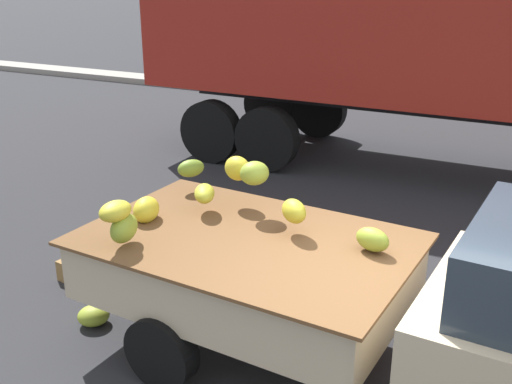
% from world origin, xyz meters
% --- Properties ---
extents(curb_strip, '(80.00, 0.80, 0.16)m').
position_xyz_m(curb_strip, '(0.00, 10.65, 0.08)').
color(curb_strip, gray).
rests_on(curb_strip, ground).
extents(pickup_truck, '(5.09, 2.19, 1.70)m').
position_xyz_m(pickup_truck, '(0.63, 0.12, 0.88)').
color(pickup_truck, '#CCB793').
rests_on(pickup_truck, ground).
extents(fallen_banana_bunch_near_tailgate, '(0.41, 0.41, 0.19)m').
position_xyz_m(fallen_banana_bunch_near_tailgate, '(-2.83, -0.09, 0.10)').
color(fallen_banana_bunch_near_tailgate, '#91A12D').
rests_on(fallen_banana_bunch_near_tailgate, ground).
extents(produce_crate, '(0.57, 0.43, 0.23)m').
position_xyz_m(produce_crate, '(-3.50, 0.56, 0.12)').
color(produce_crate, olive).
rests_on(produce_crate, ground).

